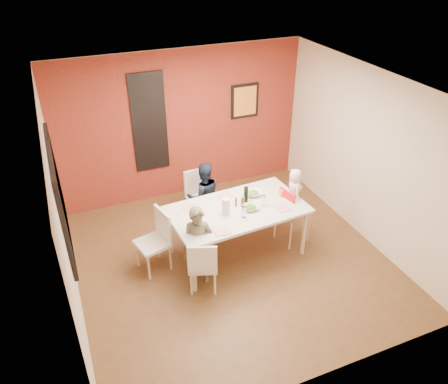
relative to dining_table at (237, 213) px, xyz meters
name	(u,v)px	position (x,y,z in m)	size (l,w,h in m)	color
ground	(231,259)	(-0.14, -0.12, -0.76)	(4.50, 4.50, 0.00)	brown
ceiling	(233,88)	(-0.14, -0.12, 1.94)	(4.50, 4.50, 0.02)	white
wall_back	(182,125)	(-0.14, 2.13, 0.59)	(4.50, 0.02, 2.70)	beige
wall_front	(324,292)	(-0.14, -2.37, 0.59)	(4.50, 0.02, 2.70)	beige
wall_left	(62,220)	(-2.39, -0.12, 0.59)	(0.02, 4.50, 2.70)	beige
wall_right	(366,156)	(2.11, -0.12, 0.59)	(0.02, 4.50, 2.70)	beige
brick_accent_wall	(183,126)	(-0.14, 2.11, 0.59)	(4.50, 0.02, 2.70)	maroon
picture_window_frame	(60,197)	(-2.36, 0.08, 0.79)	(0.05, 1.70, 1.30)	black
picture_window_pane	(61,197)	(-2.35, 0.08, 0.79)	(0.02, 1.55, 1.15)	black
glassblock_strip	(149,123)	(-0.74, 2.09, 0.74)	(0.55, 0.03, 1.70)	silver
glassblock_surround	(149,123)	(-0.74, 2.09, 0.74)	(0.60, 0.03, 1.76)	black
art_print_frame	(245,101)	(1.06, 2.09, 0.89)	(0.54, 0.03, 0.64)	black
art_print_canvas	(245,101)	(1.06, 2.07, 0.89)	(0.44, 0.01, 0.54)	#FAA637
dining_table	(237,213)	(0.00, 0.00, 0.00)	(2.08, 1.25, 0.84)	silver
chair_near	(203,264)	(-0.76, -0.58, -0.28)	(0.51, 0.51, 0.85)	silver
chair_far	(199,193)	(-0.22, 1.11, -0.25)	(0.45, 0.45, 0.92)	beige
chair_left	(157,237)	(-1.19, 0.17, -0.23)	(0.53, 0.53, 0.95)	white
high_chair	(291,210)	(0.92, -0.02, -0.18)	(0.47, 0.47, 0.96)	red
child_near	(198,246)	(-0.74, -0.34, -0.15)	(0.44, 0.29, 1.22)	brown
child_far	(204,196)	(-0.21, 0.87, -0.16)	(0.58, 0.45, 1.19)	#161E31
toddler	(294,191)	(0.94, -0.01, 0.17)	(0.35, 0.23, 0.72)	silver
plate_near_left	(222,231)	(-0.42, -0.43, 0.08)	(0.22, 0.22, 0.01)	white
plate_far_mid	(225,196)	(-0.04, 0.38, 0.08)	(0.20, 0.20, 0.01)	white
plate_near_right	(282,208)	(0.62, -0.25, 0.08)	(0.21, 0.21, 0.01)	white
plate_far_left	(189,208)	(-0.66, 0.27, 0.08)	(0.20, 0.20, 0.01)	white
salad_bowl_a	(251,208)	(0.17, -0.10, 0.10)	(0.23, 0.23, 0.06)	silver
salad_bowl_b	(254,194)	(0.38, 0.24, 0.10)	(0.24, 0.24, 0.06)	white
wine_bottle	(246,194)	(0.19, 0.12, 0.20)	(0.07, 0.07, 0.25)	black
wine_glass_a	(244,212)	(-0.01, -0.24, 0.16)	(0.06, 0.06, 0.18)	white
wine_glass_b	(264,201)	(0.39, -0.08, 0.16)	(0.06, 0.06, 0.18)	white
paper_towel_roll	(226,206)	(-0.21, -0.07, 0.20)	(0.12, 0.12, 0.26)	silver
condiment_red	(242,202)	(0.09, 0.03, 0.14)	(0.03, 0.03, 0.13)	red
condiment_green	(243,201)	(0.11, 0.04, 0.15)	(0.04, 0.04, 0.15)	#317928
condiment_brown	(236,202)	(0.00, 0.06, 0.15)	(0.04, 0.04, 0.14)	brown
sippy_cup	(282,193)	(0.76, 0.05, 0.13)	(0.07, 0.07, 0.12)	orange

